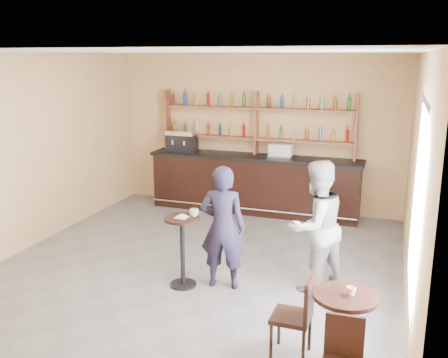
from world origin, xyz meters
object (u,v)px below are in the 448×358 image
(pastry_case, at_px, (281,151))
(patron_second, at_px, (316,226))
(man_main, at_px, (223,227))
(chair_west, at_px, (291,316))
(espresso_machine, at_px, (182,141))
(pedestal_table, at_px, (183,252))
(cafe_table, at_px, (343,332))
(bar_counter, at_px, (254,184))

(pastry_case, distance_m, patron_second, 3.41)
(man_main, height_order, chair_west, man_main)
(espresso_machine, bearing_deg, pastry_case, -9.71)
(pastry_case, height_order, chair_west, pastry_case)
(pastry_case, height_order, man_main, man_main)
(man_main, bearing_deg, pedestal_table, 9.64)
(cafe_table, bearing_deg, chair_west, 174.81)
(man_main, xyz_separation_m, chair_west, (1.25, -1.35, -0.40))
(espresso_machine, relative_size, pastry_case, 1.34)
(pastry_case, distance_m, cafe_table, 5.31)
(pedestal_table, distance_m, cafe_table, 2.64)
(patron_second, bearing_deg, chair_west, 41.24)
(bar_counter, distance_m, pastry_case, 0.92)
(chair_west, bearing_deg, pedestal_table, -122.43)
(man_main, xyz_separation_m, cafe_table, (1.80, -1.40, -0.45))
(espresso_machine, bearing_deg, bar_counter, -9.71)
(bar_counter, xyz_separation_m, espresso_machine, (-1.60, 0.00, 0.81))
(espresso_machine, height_order, man_main, man_main)
(bar_counter, height_order, pedestal_table, bar_counter)
(espresso_machine, relative_size, man_main, 0.36)
(man_main, bearing_deg, chair_west, 124.14)
(bar_counter, distance_m, cafe_table, 5.45)
(pastry_case, xyz_separation_m, cafe_table, (1.80, -4.91, -0.90))
(cafe_table, bearing_deg, pedestal_table, 152.21)
(bar_counter, relative_size, patron_second, 2.40)
(pedestal_table, bearing_deg, espresso_machine, 113.74)
(pastry_case, bearing_deg, chair_west, -66.16)
(bar_counter, bearing_deg, patron_second, -60.78)
(cafe_table, bearing_deg, pastry_case, 110.10)
(pedestal_table, distance_m, patron_second, 1.87)
(pastry_case, bearing_deg, man_main, -80.59)
(espresso_machine, relative_size, chair_west, 0.66)
(bar_counter, bearing_deg, espresso_machine, 180.00)
(bar_counter, height_order, chair_west, bar_counter)
(pedestal_table, height_order, patron_second, patron_second)
(man_main, bearing_deg, pastry_case, -98.64)
(chair_west, xyz_separation_m, patron_second, (-0.04, 1.71, 0.44))
(espresso_machine, height_order, chair_west, espresso_machine)
(pastry_case, xyz_separation_m, chair_west, (1.25, -4.86, -0.85))
(cafe_table, bearing_deg, bar_counter, 115.58)
(espresso_machine, bearing_deg, man_main, -68.22)
(pastry_case, relative_size, pedestal_table, 0.46)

